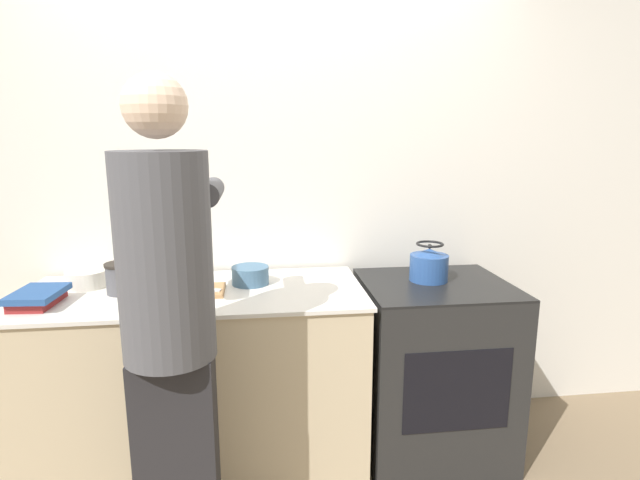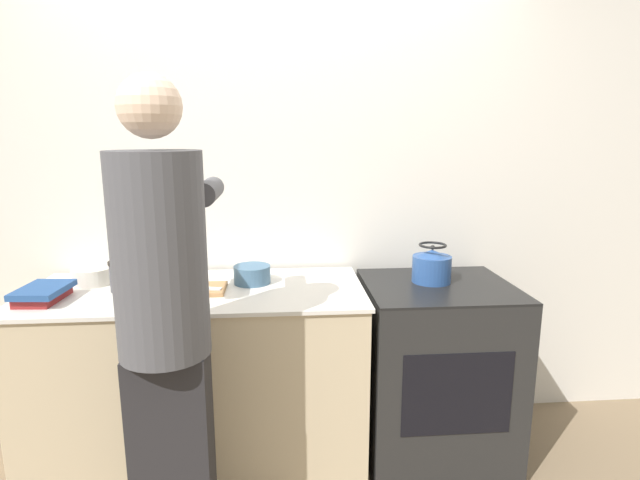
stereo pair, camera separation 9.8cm
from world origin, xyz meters
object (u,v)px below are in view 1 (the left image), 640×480
cutting_board (192,291)px  canister_jar (123,278)px  person (169,318)px  kettle (429,265)px  oven (432,367)px  bowl_prep (250,275)px  knife (197,290)px

cutting_board → canister_jar: 0.32m
person → kettle: person is taller
oven → bowl_prep: bearing=173.8°
kettle → bowl_prep: 0.89m
knife → canister_jar: (-0.34, 0.07, 0.05)m
person → bowl_prep: (0.27, 0.68, -0.05)m
cutting_board → kettle: bearing=3.2°
person → knife: person is taller
bowl_prep → person: bearing=-112.0°
oven → canister_jar: canister_jar is taller
oven → canister_jar: 1.59m
knife → bowl_prep: bowl_prep is taller
oven → person: 1.43m
oven → person: (-1.19, -0.58, 0.54)m
oven → person: size_ratio=0.50×
canister_jar → person: bearing=-63.0°
knife → canister_jar: size_ratio=1.34×
oven → bowl_prep: (-0.92, 0.10, 0.50)m
kettle → canister_jar: kettle is taller
person → canister_jar: bearing=117.0°
person → kettle: size_ratio=9.38×
cutting_board → bowl_prep: bowl_prep is taller
oven → cutting_board: bearing=-179.3°
knife → kettle: 1.13m
oven → cutting_board: cutting_board is taller
cutting_board → bowl_prep: size_ratio=1.67×
oven → kettle: (-0.03, 0.05, 0.53)m
cutting_board → bowl_prep: bearing=22.7°
person → oven: bearing=25.9°
kettle → bowl_prep: (-0.89, 0.05, -0.04)m
knife → canister_jar: 0.35m
oven → kettle: size_ratio=4.66×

